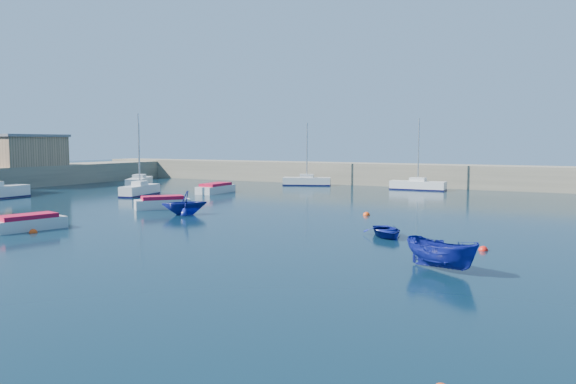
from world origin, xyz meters
The scene contains 16 objects.
ground centered at (0.00, 0.00, 0.00)m, with size 220.00×220.00×0.00m, color black.
back_wall centered at (0.00, 46.00, 1.30)m, with size 96.00×4.50×2.60m, color gray.
brick_shed_a centered at (-42.00, 24.00, 4.10)m, with size 6.00×8.00×3.40m, color #987958.
sailboat_3 centered at (-21.91, 21.67, 0.56)m, with size 2.50×5.42×7.02m.
sailboat_4 centered at (-30.18, 30.48, 0.55)m, with size 4.93×6.58×8.54m.
sailboat_5 centered at (-13.20, 40.78, 0.54)m, with size 5.85×3.48×7.47m.
sailboat_6 centered at (0.27, 40.71, 0.54)m, with size 5.93×1.75×7.76m.
motorboat_0 centered at (-12.56, 2.17, 0.45)m, with size 2.45×4.47×0.95m.
motorboat_1 centered at (-12.66, 14.20, 0.48)m, with size 3.80×4.13×1.02m.
motorboat_2 centered at (-17.02, 27.44, 0.48)m, with size 1.99×5.05×1.02m.
dinghy_center centered at (6.84, 9.96, 0.31)m, with size 2.15×3.01×0.62m, color navy.
dinghy_left centered at (-8.91, 12.22, 0.84)m, with size 2.77×3.21×1.69m, color navy.
dinghy_right centered at (11.40, 3.20, 0.67)m, with size 1.30×3.45×1.33m, color navy.
buoy_0 centered at (-11.41, 1.65, 0.00)m, with size 0.47×0.47×0.47m, color #F2400C.
buoy_1 centered at (12.21, 8.35, 0.00)m, with size 0.45×0.45×0.45m, color red.
buoy_3 centered at (2.73, 18.04, 0.00)m, with size 0.50×0.50×0.50m, color #F2400C.
Camera 1 is at (16.45, -19.48, 5.19)m, focal length 35.00 mm.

